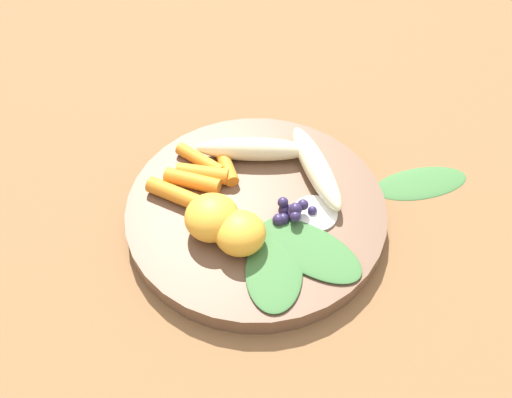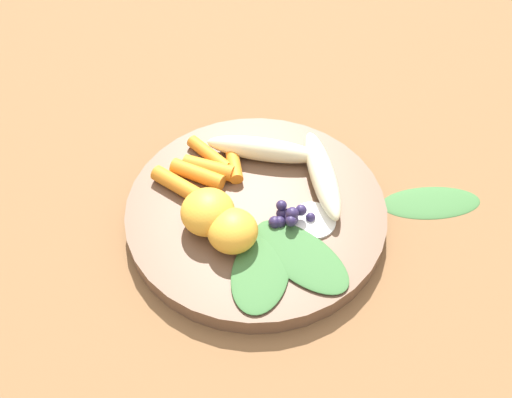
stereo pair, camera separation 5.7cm
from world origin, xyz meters
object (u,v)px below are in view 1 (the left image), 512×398
at_px(banana_peeled_left, 254,149).
at_px(banana_peeled_right, 316,167).
at_px(orange_segment_near, 240,233).
at_px(kale_leaf_stray, 421,182).
at_px(bowl, 256,212).

relative_size(banana_peeled_left, banana_peeled_right, 1.00).
bearing_deg(banana_peeled_left, orange_segment_near, 86.26).
bearing_deg(banana_peeled_right, kale_leaf_stray, -103.90).
relative_size(banana_peeled_right, kale_leaf_stray, 1.15).
xyz_separation_m(banana_peeled_left, banana_peeled_right, (0.02, 0.07, 0.00)).
height_order(bowl, orange_segment_near, orange_segment_near).
relative_size(banana_peeled_left, kale_leaf_stray, 1.15).
relative_size(bowl, banana_peeled_right, 2.14).
bearing_deg(banana_peeled_left, banana_peeled_right, 160.15).
relative_size(banana_peeled_right, orange_segment_near, 2.56).
distance_m(banana_peeled_right, orange_segment_near, 0.12).
bearing_deg(kale_leaf_stray, banana_peeled_left, 160.38).
height_order(banana_peeled_left, orange_segment_near, orange_segment_near).
distance_m(banana_peeled_left, kale_leaf_stray, 0.20).
height_order(banana_peeled_left, kale_leaf_stray, banana_peeled_left).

